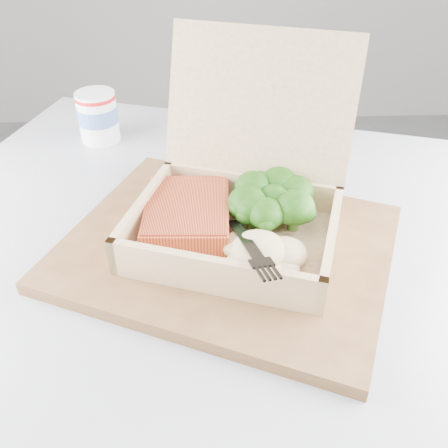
{
  "coord_description": "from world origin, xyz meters",
  "views": [
    {
      "loc": [
        -0.54,
        -0.49,
        1.14
      ],
      "look_at": [
        -0.52,
        -0.01,
        0.79
      ],
      "focal_mm": 40.0,
      "sensor_mm": 36.0,
      "label": 1
    }
  ],
  "objects_px": {
    "cafe_table": "(197,354)",
    "takeout_container": "(243,188)",
    "serving_tray": "(227,247)",
    "paper_cup": "(98,115)"
  },
  "relations": [
    {
      "from": "paper_cup",
      "to": "cafe_table",
      "type": "bearing_deg",
      "value": -63.25
    },
    {
      "from": "cafe_table",
      "to": "serving_tray",
      "type": "xyz_separation_m",
      "value": [
        0.04,
        0.0,
        0.2
      ]
    },
    {
      "from": "serving_tray",
      "to": "takeout_container",
      "type": "xyz_separation_m",
      "value": [
        0.02,
        0.04,
        0.06
      ]
    },
    {
      "from": "takeout_container",
      "to": "paper_cup",
      "type": "distance_m",
      "value": 0.36
    },
    {
      "from": "serving_tray",
      "to": "paper_cup",
      "type": "xyz_separation_m",
      "value": [
        -0.21,
        0.32,
        0.04
      ]
    },
    {
      "from": "serving_tray",
      "to": "takeout_container",
      "type": "bearing_deg",
      "value": 61.26
    },
    {
      "from": "cafe_table",
      "to": "paper_cup",
      "type": "distance_m",
      "value": 0.43
    },
    {
      "from": "cafe_table",
      "to": "takeout_container",
      "type": "bearing_deg",
      "value": 33.08
    },
    {
      "from": "serving_tray",
      "to": "cafe_table",
      "type": "bearing_deg",
      "value": -174.53
    },
    {
      "from": "cafe_table",
      "to": "serving_tray",
      "type": "bearing_deg",
      "value": 5.47
    }
  ]
}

